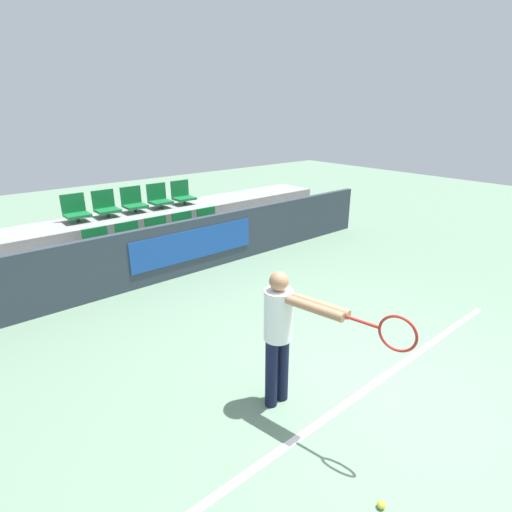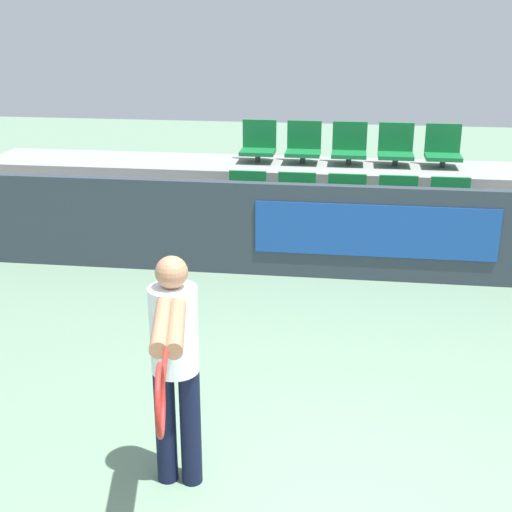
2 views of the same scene
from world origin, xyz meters
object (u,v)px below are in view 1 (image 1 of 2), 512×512
(stadium_chair_4, at_px, (209,223))
(stadium_chair_7, at_px, (133,202))
(stadium_chair_1, at_px, (130,239))
(tennis_player, at_px, (284,329))
(stadium_chair_5, at_px, (76,210))
(stadium_chair_6, at_px, (106,206))
(stadium_chair_2, at_px, (159,233))
(stadium_chair_9, at_px, (182,194))
(tennis_ball, at_px, (381,505))
(stadium_chair_3, at_px, (185,228))
(stadium_chair_0, at_px, (98,246))
(stadium_chair_8, at_px, (159,198))

(stadium_chair_4, relative_size, stadium_chair_7, 1.00)
(stadium_chair_1, xyz_separation_m, tennis_player, (-0.34, -4.53, 0.25))
(stadium_chair_1, distance_m, stadium_chair_5, 1.30)
(stadium_chair_5, bearing_deg, stadium_chair_7, 0.00)
(stadium_chair_6, distance_m, stadium_chair_7, 0.59)
(stadium_chair_4, height_order, stadium_chair_7, stadium_chair_7)
(stadium_chair_1, height_order, stadium_chair_2, same)
(stadium_chair_9, distance_m, tennis_ball, 7.41)
(tennis_player, xyz_separation_m, tennis_ball, (-0.21, -1.36, -0.88))
(stadium_chair_1, relative_size, stadium_chair_3, 1.00)
(tennis_ball, bearing_deg, stadium_chair_4, 68.44)
(stadium_chair_0, xyz_separation_m, stadium_chair_4, (2.37, 0.00, 0.00))
(stadium_chair_1, distance_m, stadium_chair_9, 2.12)
(stadium_chair_2, xyz_separation_m, tennis_ball, (-1.14, -5.88, -0.63))
(stadium_chair_1, height_order, tennis_player, tennis_player)
(stadium_chair_9, height_order, tennis_ball, stadium_chair_9)
(stadium_chair_0, bearing_deg, stadium_chair_9, 24.38)
(stadium_chair_0, relative_size, stadium_chair_3, 1.00)
(stadium_chair_9, bearing_deg, stadium_chair_3, -118.88)
(stadium_chair_4, height_order, stadium_chair_8, stadium_chair_8)
(stadium_chair_2, distance_m, stadium_chair_9, 1.66)
(stadium_chair_6, bearing_deg, tennis_player, -93.43)
(stadium_chair_0, distance_m, stadium_chair_8, 2.12)
(stadium_chair_0, xyz_separation_m, stadium_chair_7, (1.18, 1.07, 0.44))
(stadium_chair_4, bearing_deg, stadium_chair_1, 180.00)
(stadium_chair_7, height_order, stadium_chair_8, same)
(stadium_chair_8, height_order, tennis_player, tennis_player)
(stadium_chair_5, height_order, stadium_chair_6, same)
(stadium_chair_1, height_order, stadium_chair_6, stadium_chair_6)
(stadium_chair_4, height_order, tennis_ball, stadium_chair_4)
(stadium_chair_1, relative_size, stadium_chair_8, 1.00)
(stadium_chair_3, xyz_separation_m, stadium_chair_9, (0.59, 1.07, 0.44))
(stadium_chair_5, relative_size, stadium_chair_7, 1.00)
(stadium_chair_3, bearing_deg, stadium_chair_5, 148.86)
(stadium_chair_4, bearing_deg, stadium_chair_6, 148.86)
(stadium_chair_5, bearing_deg, stadium_chair_9, 0.00)
(stadium_chair_0, xyz_separation_m, tennis_player, (0.26, -4.53, 0.25))
(stadium_chair_4, bearing_deg, stadium_chair_9, 90.00)
(tennis_ball, bearing_deg, stadium_chair_3, 73.59)
(stadium_chair_9, bearing_deg, stadium_chair_1, -148.86)
(stadium_chair_5, xyz_separation_m, stadium_chair_7, (1.18, 0.00, 0.00))
(stadium_chair_3, xyz_separation_m, stadium_chair_4, (0.59, 0.00, 0.00))
(stadium_chair_7, height_order, tennis_player, tennis_player)
(stadium_chair_5, xyz_separation_m, stadium_chair_6, (0.59, 0.00, 0.00))
(stadium_chair_0, distance_m, stadium_chair_9, 2.64)
(stadium_chair_6, bearing_deg, stadium_chair_3, -42.19)
(stadium_chair_2, xyz_separation_m, stadium_chair_4, (1.18, 0.00, 0.00))
(stadium_chair_0, height_order, stadium_chair_7, stadium_chair_7)
(tennis_ball, bearing_deg, tennis_player, 81.08)
(stadium_chair_4, bearing_deg, stadium_chair_3, 180.00)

